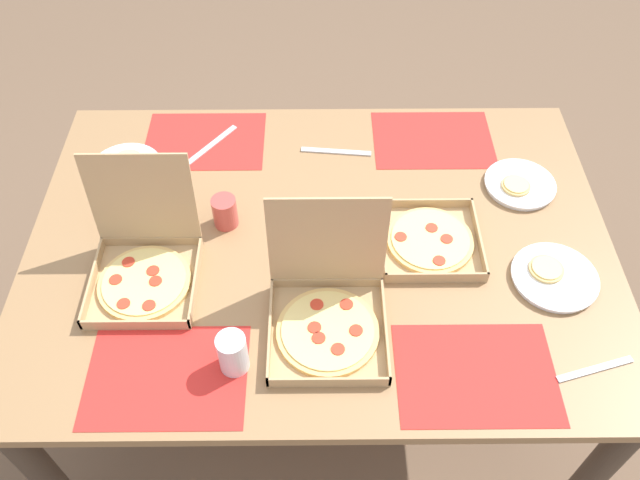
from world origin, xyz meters
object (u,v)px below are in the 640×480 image
(pizza_box_edge_far, at_px, (328,311))
(pizza_box_corner_right, at_px, (430,241))
(plate_far_right, at_px, (554,277))
(plate_far_left, at_px, (126,168))
(cup_clear_right, at_px, (225,212))
(plate_near_left, at_px, (519,185))
(cup_dark, at_px, (233,353))
(pizza_box_corner_left, at_px, (144,264))

(pizza_box_edge_far, bearing_deg, pizza_box_corner_right, 41.74)
(pizza_box_edge_far, height_order, pizza_box_corner_right, pizza_box_edge_far)
(pizza_box_edge_far, relative_size, plate_far_right, 1.44)
(plate_far_right, distance_m, plate_far_left, 1.21)
(pizza_box_corner_right, height_order, cup_clear_right, cup_clear_right)
(plate_near_left, relative_size, plate_far_right, 0.92)
(pizza_box_corner_right, distance_m, plate_far_right, 0.32)
(pizza_box_corner_right, height_order, cup_dark, cup_dark)
(pizza_box_edge_far, distance_m, plate_near_left, 0.71)
(pizza_box_edge_far, xyz_separation_m, cup_dark, (-0.21, -0.11, 0.01))
(pizza_box_corner_right, bearing_deg, cup_clear_right, 171.88)
(pizza_box_edge_far, distance_m, pizza_box_corner_right, 0.37)
(cup_clear_right, bearing_deg, cup_dark, -82.57)
(pizza_box_edge_far, distance_m, plate_far_left, 0.78)
(plate_far_left, height_order, cup_dark, cup_dark)
(pizza_box_corner_left, xyz_separation_m, cup_dark, (0.24, -0.26, 0.01))
(plate_far_right, xyz_separation_m, cup_clear_right, (-0.84, 0.20, 0.03))
(cup_dark, bearing_deg, cup_clear_right, 97.43)
(pizza_box_corner_left, distance_m, plate_near_left, 1.05)
(pizza_box_corner_left, bearing_deg, cup_clear_right, 43.52)
(pizza_box_edge_far, bearing_deg, cup_clear_right, 129.90)
(plate_far_left, bearing_deg, plate_near_left, -3.98)
(plate_far_left, bearing_deg, pizza_box_corner_left, -71.95)
(pizza_box_corner_left, bearing_deg, pizza_box_edge_far, -17.81)
(pizza_box_edge_far, height_order, plate_far_right, pizza_box_edge_far)
(pizza_box_corner_right, xyz_separation_m, plate_far_right, (0.30, -0.12, -0.00))
(pizza_box_corner_right, distance_m, pizza_box_corner_left, 0.73)
(cup_clear_right, bearing_deg, pizza_box_corner_left, -136.48)
(plate_near_left, distance_m, cup_dark, 0.95)
(pizza_box_corner_right, xyz_separation_m, cup_dark, (-0.48, -0.36, 0.04))
(pizza_box_corner_left, height_order, cup_dark, pizza_box_corner_left)
(pizza_box_edge_far, xyz_separation_m, plate_near_left, (0.55, 0.45, -0.04))
(pizza_box_corner_left, bearing_deg, plate_near_left, 16.88)
(pizza_box_corner_right, bearing_deg, pizza_box_corner_left, -172.30)
(pizza_box_corner_right, distance_m, plate_near_left, 0.35)
(pizza_box_corner_left, xyz_separation_m, plate_far_left, (-0.12, 0.38, -0.04))
(plate_near_left, distance_m, plate_far_left, 1.13)
(cup_dark, bearing_deg, plate_far_right, 16.92)
(pizza_box_edge_far, bearing_deg, plate_far_right, 12.40)
(plate_near_left, relative_size, plate_far_left, 0.97)
(plate_near_left, xyz_separation_m, plate_far_right, (0.02, -0.32, 0.00))
(pizza_box_corner_right, relative_size, plate_far_left, 1.25)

